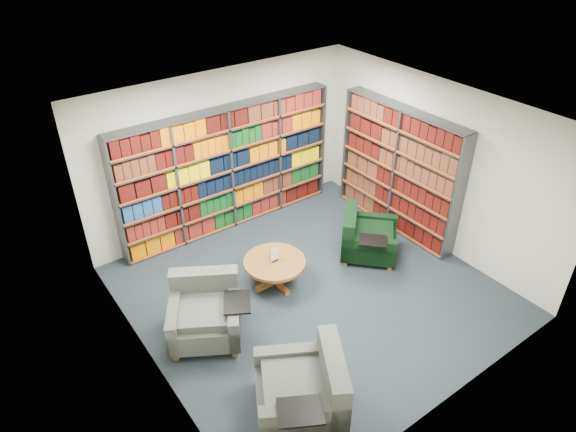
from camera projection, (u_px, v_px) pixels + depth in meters
room_shell at (314, 214)px, 7.07m from camera, size 5.02×5.02×2.82m
bookshelf_back at (229, 169)px, 8.82m from camera, size 4.00×0.28×2.20m
bookshelf_right at (398, 170)px, 8.79m from camera, size 0.28×2.50×2.20m
chair_teal_left at (206, 312)px, 6.95m from camera, size 1.27×1.27×0.85m
chair_green_right at (364, 238)px, 8.44m from camera, size 1.23×1.23×0.79m
chair_teal_front at (308, 391)px, 5.84m from camera, size 1.33×1.33×0.89m
coffee_table at (275, 265)px, 7.78m from camera, size 0.94×0.94×0.66m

